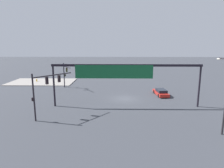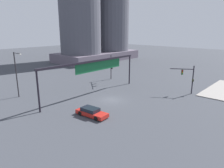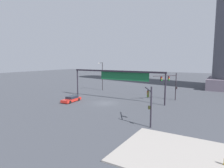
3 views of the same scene
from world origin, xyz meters
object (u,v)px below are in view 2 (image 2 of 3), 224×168
at_px(traffic_signal_opposite_side, 112,64).
at_px(sedan_car_approaching, 91,112).
at_px(streetlamp_curved_arm, 17,72).
at_px(traffic_signal_near_corner, 188,76).

xyz_separation_m(traffic_signal_opposite_side, sedan_car_approaching, (-17.81, -11.79, -3.58)).
bearing_deg(sedan_car_approaching, streetlamp_curved_arm, -175.10).
xyz_separation_m(traffic_signal_near_corner, sedan_car_approaching, (-19.56, 5.96, -2.89)).
distance_m(traffic_signal_opposite_side, streetlamp_curved_arm, 21.15).
bearing_deg(traffic_signal_near_corner, streetlamp_curved_arm, 14.00).
height_order(traffic_signal_near_corner, streetlamp_curved_arm, streetlamp_curved_arm).
relative_size(traffic_signal_near_corner, traffic_signal_opposite_side, 0.90).
xyz_separation_m(traffic_signal_near_corner, streetlamp_curved_arm, (-22.44, 22.11, 1.28)).
height_order(traffic_signal_opposite_side, streetlamp_curved_arm, streetlamp_curved_arm).
bearing_deg(traffic_signal_near_corner, traffic_signal_opposite_side, -25.76).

